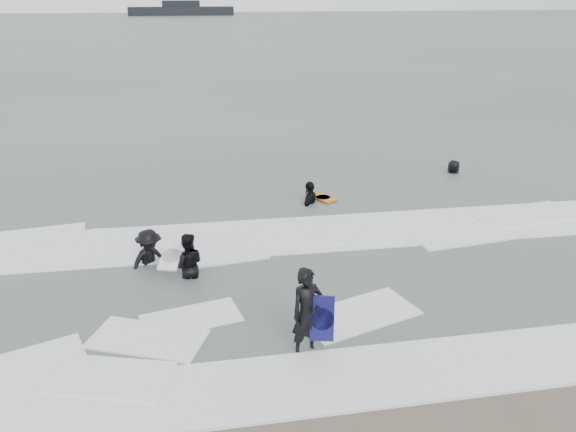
{
  "coord_description": "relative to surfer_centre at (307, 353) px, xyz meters",
  "views": [
    {
      "loc": [
        -2.19,
        -8.96,
        6.9
      ],
      "look_at": [
        0.0,
        5.0,
        1.1
      ],
      "focal_mm": 35.0,
      "sensor_mm": 36.0,
      "label": 1
    }
  ],
  "objects": [
    {
      "name": "ground",
      "position": [
        0.35,
        -0.36,
        0.0
      ],
      "size": [
        320.0,
        320.0,
        0.0
      ],
      "primitive_type": "plane",
      "color": "brown",
      "rests_on": "ground"
    },
    {
      "name": "sea",
      "position": [
        0.35,
        79.64,
        0.06
      ],
      "size": [
        320.0,
        320.0,
        0.0
      ],
      "primitive_type": "plane",
      "color": "#47544C",
      "rests_on": "ground"
    },
    {
      "name": "surfer_centre",
      "position": [
        0.0,
        0.0,
        0.0
      ],
      "size": [
        0.82,
        0.69,
        1.93
      ],
      "primitive_type": "imported",
      "rotation": [
        0.0,
        0.0,
        0.39
      ],
      "color": "black",
      "rests_on": "ground"
    },
    {
      "name": "surfer_wading",
      "position": [
        -2.39,
        3.62,
        0.0
      ],
      "size": [
        0.87,
        0.68,
        1.75
      ],
      "primitive_type": "imported",
      "rotation": [
        0.0,
        0.0,
        3.16
      ],
      "color": "black",
      "rests_on": "ground"
    },
    {
      "name": "surfer_breaker",
      "position": [
        -3.4,
        4.43,
        0.0
      ],
      "size": [
        1.38,
        1.31,
        1.88
      ],
      "primitive_type": "imported",
      "rotation": [
        0.0,
        0.0,
        0.69
      ],
      "color": "black",
      "rests_on": "ground"
    },
    {
      "name": "surfer_right_near",
      "position": [
        1.68,
        8.28,
        0.0
      ],
      "size": [
        0.99,
        1.23,
        1.95
      ],
      "primitive_type": "imported",
      "rotation": [
        0.0,
        0.0,
        -2.1
      ],
      "color": "black",
      "rests_on": "ground"
    },
    {
      "name": "surfer_right_far",
      "position": [
        7.92,
        10.63,
        0.0
      ],
      "size": [
        0.92,
        0.69,
        1.71
      ],
      "primitive_type": "imported",
      "rotation": [
        0.0,
        0.0,
        -2.96
      ],
      "color": "black",
      "rests_on": "ground"
    },
    {
      "name": "surf_foam",
      "position": [
        0.35,
        3.34,
        0.04
      ],
      "size": [
        30.03,
        9.06,
        0.09
      ],
      "color": "white",
      "rests_on": "ground"
    },
    {
      "name": "bodyboards",
      "position": [
        -0.12,
        4.1,
        0.5
      ],
      "size": [
        5.79,
        9.26,
        1.25
      ],
      "color": "#100F47",
      "rests_on": "ground"
    },
    {
      "name": "vessel_horizon",
      "position": [
        -5.11,
        142.71,
        1.32
      ],
      "size": [
        25.92,
        4.63,
        3.52
      ],
      "color": "black",
      "rests_on": "ground"
    }
  ]
}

